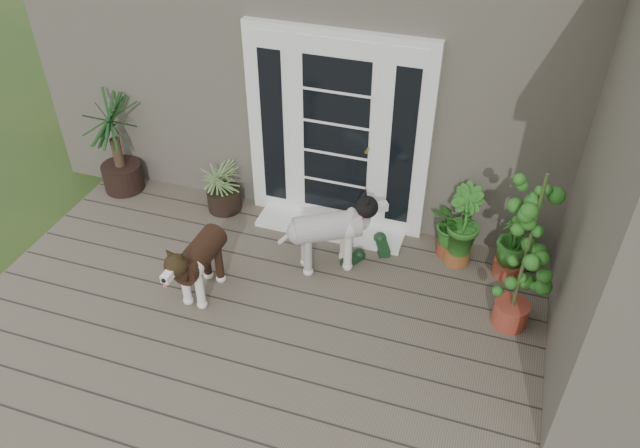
% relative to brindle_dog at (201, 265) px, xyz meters
% --- Properties ---
extents(deck, '(6.20, 4.60, 0.12)m').
position_rel_brindle_dog_xyz_m(deck, '(1.05, -0.70, -0.41)').
color(deck, '#6B5B4C').
rests_on(deck, ground).
extents(house_main, '(7.40, 4.00, 3.10)m').
position_rel_brindle_dog_xyz_m(house_main, '(1.05, 3.55, 1.08)').
color(house_main, '#665E54').
rests_on(house_main, ground).
extents(door_unit, '(1.90, 0.14, 2.15)m').
position_rel_brindle_dog_xyz_m(door_unit, '(0.85, 1.50, 0.73)').
color(door_unit, white).
rests_on(door_unit, deck).
extents(door_step, '(1.60, 0.40, 0.05)m').
position_rel_brindle_dog_xyz_m(door_step, '(0.85, 1.30, -0.32)').
color(door_step, white).
rests_on(door_step, deck).
extents(brindle_dog, '(0.39, 0.85, 0.69)m').
position_rel_brindle_dog_xyz_m(brindle_dog, '(0.00, 0.00, 0.00)').
color(brindle_dog, '#361F13').
rests_on(brindle_dog, deck).
extents(white_dog, '(0.95, 0.77, 0.73)m').
position_rel_brindle_dog_xyz_m(white_dog, '(1.00, 0.72, 0.02)').
color(white_dog, white).
rests_on(white_dog, deck).
extents(spider_plant, '(0.67, 0.67, 0.67)m').
position_rel_brindle_dog_xyz_m(spider_plant, '(-0.40, 1.30, -0.01)').
color(spider_plant, '#84935A').
rests_on(spider_plant, deck).
extents(yucca, '(1.14, 1.14, 1.26)m').
position_rel_brindle_dog_xyz_m(yucca, '(-1.70, 1.30, 0.28)').
color(yucca, '#113414').
rests_on(yucca, deck).
extents(herb_a, '(0.62, 0.62, 0.56)m').
position_rel_brindle_dog_xyz_m(herb_a, '(2.13, 1.30, -0.06)').
color(herb_a, '#285E1B').
rests_on(herb_a, deck).
extents(herb_b, '(0.59, 0.59, 0.66)m').
position_rel_brindle_dog_xyz_m(herb_b, '(2.23, 1.21, -0.02)').
color(herb_b, '#19581D').
rests_on(herb_b, deck).
extents(herb_c, '(0.53, 0.53, 0.62)m').
position_rel_brindle_dog_xyz_m(herb_c, '(2.74, 1.18, -0.04)').
color(herb_c, '#285C1A').
rests_on(herb_c, deck).
extents(sapling, '(0.61, 0.61, 1.68)m').
position_rel_brindle_dog_xyz_m(sapling, '(2.81, 0.50, 0.49)').
color(sapling, '#215518').
rests_on(sapling, deck).
extents(clog_left, '(0.29, 0.38, 0.10)m').
position_rel_brindle_dog_xyz_m(clog_left, '(1.47, 1.16, -0.29)').
color(clog_left, '#143318').
rests_on(clog_left, deck).
extents(clog_right, '(0.27, 0.33, 0.09)m').
position_rel_brindle_dog_xyz_m(clog_right, '(1.23, 0.86, -0.30)').
color(clog_right, black).
rests_on(clog_right, deck).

